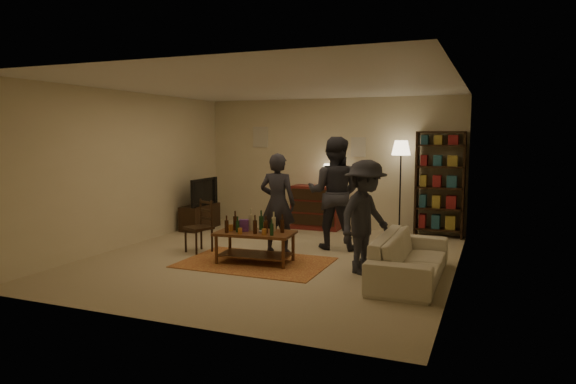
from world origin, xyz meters
The scene contains 13 objects.
floor centered at (0.00, 0.00, 0.00)m, with size 6.00×6.00×0.00m, color #C6B793.
room_shell centered at (-0.65, 2.98, 1.81)m, with size 6.00×6.00×6.00m.
rug centered at (-0.13, -0.37, 0.01)m, with size 2.20×1.50×0.01m, color maroon.
coffee_table centered at (-0.14, -0.37, 0.42)m, with size 1.23×0.75×0.82m.
dining_chair centered at (-1.29, -0.02, 0.46)m, with size 0.51×0.51×0.89m.
tv_stand centered at (-2.44, 1.80, 0.38)m, with size 0.40×1.00×1.06m.
dresser centered at (-0.19, 2.71, 0.48)m, with size 1.00×0.50×1.36m.
bookshelf centered at (2.25, 2.78, 1.03)m, with size 0.90×0.34×2.02m.
floor_lamp centered at (1.53, 2.65, 1.57)m, with size 0.36×0.36×1.84m.
sofa centered at (2.20, -0.40, 0.30)m, with size 2.08×0.81×0.61m, color beige.
person_left centered at (-0.09, 0.40, 0.83)m, with size 0.60×0.40×1.65m, color #23232A.
person_right centered at (0.67, 1.08, 0.96)m, with size 0.93×0.73×1.92m, color #2A2A32.
person_by_sofa centered at (1.56, -0.31, 0.80)m, with size 1.04×0.60×1.60m, color #26272D.
Camera 1 is at (3.22, -7.29, 1.95)m, focal length 32.00 mm.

